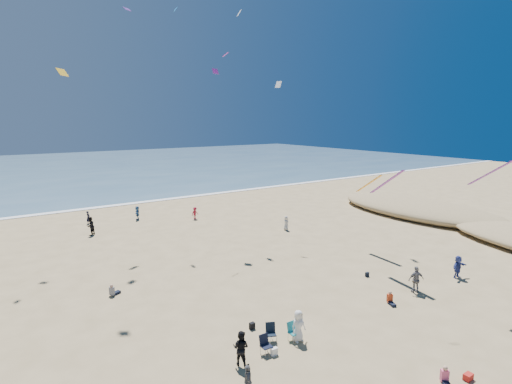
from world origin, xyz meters
TOP-DOWN VIEW (x-y plane):
  - ocean at (0.00, 95.00)m, footprint 220.00×100.00m
  - surf_line at (0.00, 45.00)m, footprint 220.00×1.20m
  - standing_flyers at (5.74, 13.39)m, footprint 30.95×46.14m
  - seated_group at (0.91, 4.48)m, footprint 17.57×18.88m
  - chair_cluster at (1.02, 4.61)m, footprint 2.61×1.51m
  - white_tote at (0.33, 3.97)m, footprint 0.35×0.20m
  - black_backpack at (0.87, 6.76)m, footprint 0.30×0.22m
  - cooler at (6.51, -2.68)m, footprint 0.45×0.30m
  - navy_bag at (12.44, 8.14)m, footprint 0.28×0.18m
  - kites_aloft at (9.16, 13.96)m, footprint 42.82×36.63m

SIDE VIEW (x-z plane):
  - ocean at x=0.00m, z-range 0.00..0.06m
  - surf_line at x=0.00m, z-range 0.00..0.08m
  - cooler at x=6.51m, z-range 0.00..0.30m
  - navy_bag at x=12.44m, z-range 0.00..0.34m
  - black_backpack at x=0.87m, z-range 0.00..0.38m
  - white_tote at x=0.33m, z-range 0.00..0.40m
  - seated_group at x=0.91m, z-range 0.00..0.84m
  - chair_cluster at x=1.02m, z-range 0.00..1.00m
  - standing_flyers at x=5.74m, z-range -0.10..1.82m
  - kites_aloft at x=9.16m, z-range 0.31..29.58m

